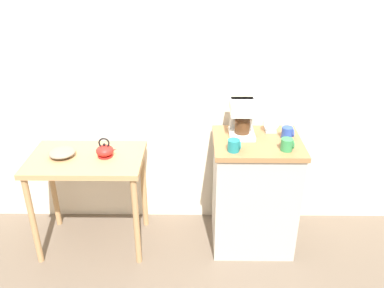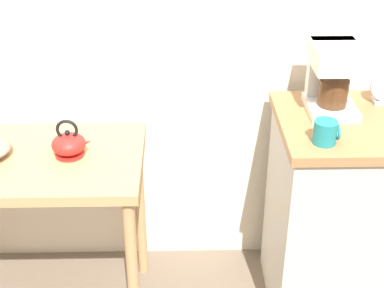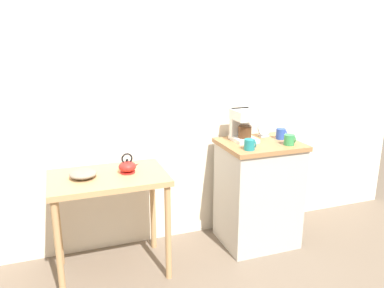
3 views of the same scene
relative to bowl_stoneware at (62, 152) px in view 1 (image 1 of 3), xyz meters
The scene contains 11 objects.
ground_plane 1.11m from the bowl_stoneware, ahead, with size 8.00×8.00×0.00m, color #6B5B4C.
back_wall 1.12m from the bowl_stoneware, 25.51° to the left, with size 4.40×0.10×2.80m, color beige.
wooden_table 0.22m from the bowl_stoneware, ahead, with size 0.82×0.53×0.77m.
kitchen_counter 1.45m from the bowl_stoneware, ahead, with size 0.63×0.53×0.89m.
bowl_stoneware is the anchor object (origin of this frame).
teakettle 0.31m from the bowl_stoneware, ahead, with size 0.15×0.13×0.15m.
coffee_maker 1.32m from the bowl_stoneware, ahead, with size 0.18×0.22×0.26m.
mug_blue 1.62m from the bowl_stoneware, ahead, with size 0.09×0.08×0.09m.
mug_tall_green 1.59m from the bowl_stoneware, ahead, with size 0.09×0.08×0.08m.
mug_dark_teal 1.23m from the bowl_stoneware, ahead, with size 0.09×0.08×0.08m.
table_clock 1.54m from the bowl_stoneware, ahead, with size 0.11×0.06×0.13m.
Camera 1 is at (0.20, -2.55, 2.14)m, focal length 37.46 mm.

